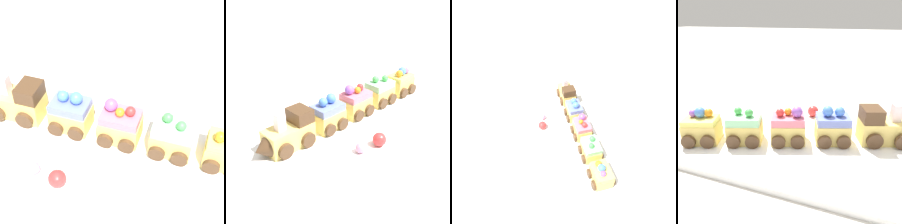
# 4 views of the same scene
# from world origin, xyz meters

# --- Properties ---
(ground_plane) EXTENTS (10.00, 10.00, 0.00)m
(ground_plane) POSITION_xyz_m (0.00, 0.00, 0.00)
(ground_plane) COLOR beige
(display_board) EXTENTS (0.62, 0.36, 0.01)m
(display_board) POSITION_xyz_m (0.00, 0.00, 0.01)
(display_board) COLOR white
(display_board) RESTS_ON ground_plane
(cake_train_locomotive) EXTENTS (0.13, 0.09, 0.08)m
(cake_train_locomotive) POSITION_xyz_m (0.17, 0.02, 0.04)
(cake_train_locomotive) COLOR #EACC66
(cake_train_locomotive) RESTS_ON display_board
(cake_car_blueberry) EXTENTS (0.08, 0.08, 0.08)m
(cake_car_blueberry) POSITION_xyz_m (0.06, -0.01, 0.04)
(cake_car_blueberry) COLOR #EACC66
(cake_car_blueberry) RESTS_ON display_board
(cake_car_strawberry) EXTENTS (0.08, 0.08, 0.08)m
(cake_car_strawberry) POSITION_xyz_m (-0.02, -0.04, 0.04)
(cake_car_strawberry) COLOR #EACC66
(cake_car_strawberry) RESTS_ON display_board
(cake_car_mint) EXTENTS (0.08, 0.08, 0.07)m
(cake_car_mint) POSITION_xyz_m (-0.10, -0.07, 0.04)
(cake_car_mint) COLOR #EACC66
(cake_car_mint) RESTS_ON display_board
(gumball_red) EXTENTS (0.03, 0.03, 0.03)m
(gumball_red) POSITION_xyz_m (-0.00, 0.09, 0.03)
(gumball_red) COLOR red
(gumball_red) RESTS_ON display_board
(gumball_pink) EXTENTS (0.02, 0.02, 0.02)m
(gumball_pink) POSITION_xyz_m (0.04, 0.10, 0.02)
(gumball_pink) COLOR pink
(gumball_pink) RESTS_ON display_board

